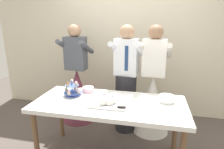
# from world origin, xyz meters

# --- Properties ---
(rear_wall) EXTENTS (5.20, 0.10, 2.90)m
(rear_wall) POSITION_xyz_m (0.00, 1.47, 1.45)
(rear_wall) COLOR beige
(rear_wall) RESTS_ON ground_plane
(dessert_table) EXTENTS (1.80, 0.80, 0.78)m
(dessert_table) POSITION_xyz_m (0.00, 0.00, 0.70)
(dessert_table) COLOR white
(dessert_table) RESTS_ON ground_plane
(cupcake_stand) EXTENTS (0.23, 0.23, 0.21)m
(cupcake_stand) POSITION_xyz_m (-0.51, 0.10, 0.85)
(cupcake_stand) COLOR #4C66B2
(cupcake_stand) RESTS_ON dessert_table
(main_cake_tray) EXTENTS (0.44, 0.31, 0.12)m
(main_cake_tray) POSITION_xyz_m (-0.00, -0.07, 0.82)
(main_cake_tray) COLOR silver
(main_cake_tray) RESTS_ON dessert_table
(plate_stack) EXTENTS (0.20, 0.20, 0.08)m
(plate_stack) POSITION_xyz_m (0.66, 0.16, 0.81)
(plate_stack) COLOR white
(plate_stack) RESTS_ON dessert_table
(round_cake) EXTENTS (0.24, 0.24, 0.07)m
(round_cake) POSITION_xyz_m (-0.36, 0.25, 0.81)
(round_cake) COLOR white
(round_cake) RESTS_ON dessert_table
(person_groom) EXTENTS (0.52, 0.54, 1.66)m
(person_groom) POSITION_xyz_m (0.09, 0.72, 0.75)
(person_groom) COLOR #232328
(person_groom) RESTS_ON ground_plane
(person_bride) EXTENTS (0.56, 0.56, 1.66)m
(person_bride) POSITION_xyz_m (0.50, 0.76, 0.58)
(person_bride) COLOR white
(person_bride) RESTS_ON ground_plane
(person_guest) EXTENTS (0.56, 0.56, 1.66)m
(person_guest) POSITION_xyz_m (-0.77, 0.86, 0.58)
(person_guest) COLOR brown
(person_guest) RESTS_ON ground_plane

